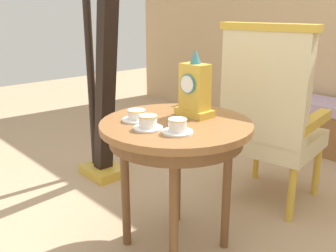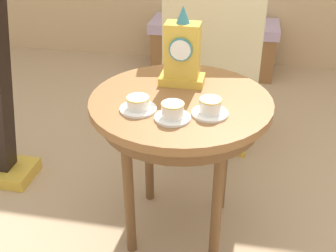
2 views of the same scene
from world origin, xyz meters
name	(u,v)px [view 1 (image 1 of 2)]	position (x,y,z in m)	size (l,w,h in m)	color
ground_plane	(182,247)	(0.00, 0.00, 0.00)	(10.00, 10.00, 0.00)	tan
side_table	(176,137)	(-0.04, -0.01, 0.61)	(0.74, 0.74, 0.69)	brown
teacup_left	(137,116)	(-0.18, -0.14, 0.72)	(0.14, 0.14, 0.06)	white
teacup_right	(148,123)	(-0.04, -0.19, 0.72)	(0.14, 0.14, 0.07)	white
teacup_center	(177,127)	(0.09, -0.13, 0.72)	(0.14, 0.14, 0.07)	white
mantel_clock	(195,90)	(-0.06, 0.13, 0.83)	(0.19, 0.11, 0.34)	gold
armchair	(270,115)	(0.00, 0.74, 0.59)	(0.62, 0.61, 1.14)	beige
harp	(101,87)	(-1.03, 0.20, 0.69)	(0.40, 0.24, 1.71)	gold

